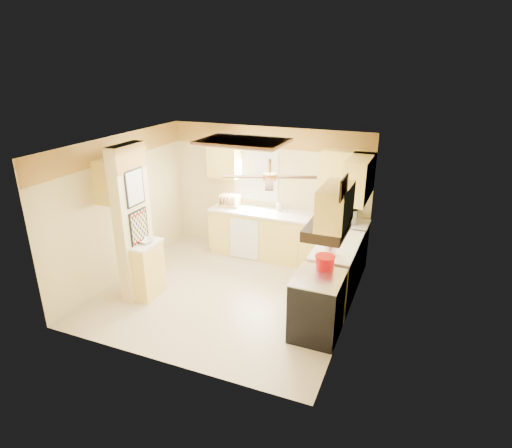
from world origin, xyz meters
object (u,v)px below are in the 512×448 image
at_px(bowl, 146,241).
at_px(dutch_oven, 325,262).
at_px(microwave, 343,214).
at_px(stove, 317,306).
at_px(kettle, 331,247).

xyz_separation_m(bowl, dutch_oven, (2.83, 0.26, 0.04)).
xyz_separation_m(microwave, dutch_oven, (0.13, -1.87, -0.06)).
distance_m(stove, dutch_oven, 0.62).
distance_m(bowl, kettle, 2.89).
bearing_deg(dutch_oven, kettle, 92.39).
bearing_deg(microwave, dutch_oven, 88.65).
xyz_separation_m(microwave, bowl, (-2.71, -2.13, -0.11)).
bearing_deg(stove, dutch_oven, 87.68).
height_order(dutch_oven, kettle, kettle).
bearing_deg(kettle, stove, -89.52).
height_order(microwave, dutch_oven, microwave).
bearing_deg(stove, bowl, 179.46).
relative_size(stove, dutch_oven, 3.22).
bearing_deg(microwave, stove, 87.85).
bearing_deg(bowl, microwave, 38.22).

